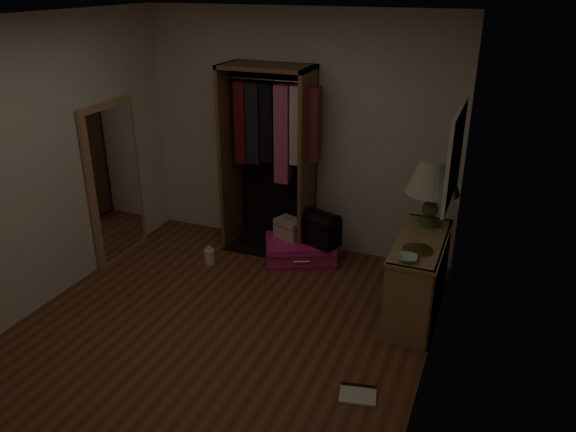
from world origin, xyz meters
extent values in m
plane|color=#5A2E19|center=(0.00, 0.00, 0.00)|extent=(4.00, 4.00, 0.00)
cube|color=beige|center=(0.00, 2.00, 1.30)|extent=(3.50, 0.02, 2.60)
cube|color=beige|center=(1.75, 0.00, 1.30)|extent=(0.02, 4.00, 2.60)
cube|color=beige|center=(-1.75, 0.00, 1.30)|extent=(0.02, 4.00, 2.60)
cube|color=white|center=(0.00, 0.00, 2.60)|extent=(3.50, 4.00, 0.01)
cube|color=silver|center=(1.73, 1.00, 1.55)|extent=(0.03, 0.96, 0.76)
cube|color=black|center=(1.73, 1.00, 1.55)|extent=(0.03, 0.90, 0.70)
cube|color=silver|center=(1.71, 1.00, 1.24)|extent=(0.01, 0.88, 0.02)
cube|color=silver|center=(1.71, 1.00, 1.32)|extent=(0.01, 0.88, 0.02)
cube|color=silver|center=(1.71, 1.00, 1.39)|extent=(0.01, 0.88, 0.02)
cube|color=silver|center=(1.71, 1.00, 1.47)|extent=(0.01, 0.88, 0.02)
cube|color=silver|center=(1.71, 1.00, 1.55)|extent=(0.01, 0.88, 0.02)
cube|color=silver|center=(1.71, 1.00, 1.63)|extent=(0.01, 0.88, 0.02)
cube|color=silver|center=(1.71, 1.00, 1.71)|extent=(0.01, 0.88, 0.02)
cube|color=silver|center=(1.71, 1.00, 1.78)|extent=(0.01, 0.88, 0.02)
cube|color=silver|center=(1.71, 1.00, 1.86)|extent=(0.01, 0.88, 0.02)
cube|color=olive|center=(1.54, 0.46, 0.38)|extent=(0.40, 0.03, 0.75)
cube|color=olive|center=(1.54, 1.54, 0.38)|extent=(0.40, 0.03, 0.75)
cube|color=olive|center=(1.54, 1.00, 0.06)|extent=(0.40, 1.04, 0.03)
cube|color=olive|center=(1.54, 1.00, 0.57)|extent=(0.40, 1.04, 0.03)
cube|color=olive|center=(1.54, 1.00, 0.73)|extent=(0.42, 1.12, 0.03)
cube|color=brown|center=(1.73, 1.00, 0.38)|extent=(0.02, 1.10, 0.75)
cube|color=olive|center=(1.53, 1.33, 0.65)|extent=(0.36, 0.38, 0.13)
cube|color=gray|center=(1.45, 0.53, 0.23)|extent=(0.16, 0.05, 0.32)
cube|color=#4C3833|center=(1.47, 0.59, 0.19)|extent=(0.20, 0.05, 0.24)
cube|color=#B7AD99|center=(1.45, 0.65, 0.23)|extent=(0.15, 0.05, 0.32)
cube|color=brown|center=(1.48, 0.70, 0.22)|extent=(0.22, 0.03, 0.30)
cube|color=#3F4C59|center=(1.45, 0.75, 0.22)|extent=(0.16, 0.05, 0.30)
cube|color=gray|center=(1.46, 0.81, 0.21)|extent=(0.19, 0.05, 0.27)
cube|color=#59594C|center=(1.45, 0.86, 0.23)|extent=(0.16, 0.04, 0.31)
cube|color=#B2724C|center=(1.47, 0.91, 0.23)|extent=(0.21, 0.04, 0.30)
cube|color=beige|center=(1.47, 0.96, 0.19)|extent=(0.20, 0.03, 0.22)
cube|color=#332D38|center=(1.47, 1.00, 0.23)|extent=(0.20, 0.04, 0.30)
cube|color=gray|center=(1.47, 1.05, 0.19)|extent=(0.19, 0.04, 0.23)
cube|color=#4C3833|center=(1.47, 1.09, 0.22)|extent=(0.20, 0.04, 0.28)
cube|color=#B7AD99|center=(1.47, 1.15, 0.19)|extent=(0.21, 0.05, 0.23)
cube|color=brown|center=(1.46, 1.20, 0.20)|extent=(0.18, 0.05, 0.24)
cube|color=#3F4C59|center=(1.45, 1.26, 0.22)|extent=(0.15, 0.03, 0.28)
cube|color=gray|center=(1.45, 1.30, 0.19)|extent=(0.16, 0.04, 0.23)
cube|color=#59594C|center=(1.45, 1.35, 0.19)|extent=(0.16, 0.04, 0.23)
cube|color=#B2724C|center=(1.47, 1.40, 0.19)|extent=(0.21, 0.03, 0.22)
cube|color=beige|center=(1.45, 1.45, 0.19)|extent=(0.15, 0.04, 0.23)
cube|color=brown|center=(-0.70, 1.74, 1.02)|extent=(0.04, 0.50, 2.05)
cube|color=brown|center=(0.20, 1.74, 1.02)|extent=(0.04, 0.50, 2.05)
cube|color=brown|center=(-0.25, 1.74, 2.03)|extent=(0.95, 0.50, 0.04)
cube|color=black|center=(-0.25, 1.98, 1.02)|extent=(0.95, 0.02, 2.05)
cube|color=black|center=(-0.25, 1.74, 0.01)|extent=(0.95, 0.50, 0.02)
cylinder|color=silver|center=(-0.25, 1.74, 1.90)|extent=(0.87, 0.02, 0.02)
cube|color=#590F19|center=(-0.54, 1.72, 1.43)|extent=(0.12, 0.10, 0.88)
cube|color=black|center=(-0.39, 1.72, 1.44)|extent=(0.15, 0.14, 0.86)
cube|color=black|center=(-0.23, 1.72, 1.46)|extent=(0.14, 0.14, 0.82)
cube|color=#BF4C72|center=(-0.06, 1.72, 1.35)|extent=(0.16, 0.14, 1.03)
cube|color=beige|center=(0.11, 1.72, 1.46)|extent=(0.15, 0.14, 0.81)
cube|color=maroon|center=(0.27, 1.72, 1.49)|extent=(0.13, 0.15, 0.75)
cube|color=tan|center=(-1.71, 1.00, 0.85)|extent=(0.05, 0.80, 1.70)
cube|color=white|center=(-1.68, 1.00, 0.85)|extent=(0.01, 0.68, 1.58)
cube|color=#E21B7D|center=(0.18, 1.60, 0.12)|extent=(0.89, 0.79, 0.23)
cube|color=silver|center=(0.18, 1.60, 0.05)|extent=(0.92, 0.82, 0.01)
cube|color=silver|center=(0.18, 1.60, 0.18)|extent=(0.92, 0.82, 0.01)
cylinder|color=silver|center=(0.30, 1.35, 0.12)|extent=(0.16, 0.09, 0.02)
cube|color=#C0B492|center=(0.04, 1.64, 0.34)|extent=(0.35, 0.30, 0.20)
cube|color=brown|center=(0.04, 1.64, 0.38)|extent=(0.36, 0.31, 0.01)
cylinder|color=silver|center=(0.04, 1.64, 0.45)|extent=(0.08, 0.04, 0.01)
cube|color=black|center=(0.43, 1.59, 0.37)|extent=(0.42, 0.35, 0.27)
cylinder|color=black|center=(0.43, 1.59, 0.51)|extent=(0.42, 0.35, 0.23)
cylinder|color=#435529|center=(1.54, 1.36, 0.77)|extent=(0.24, 0.24, 0.04)
cylinder|color=#435529|center=(1.54, 1.36, 0.81)|extent=(0.14, 0.14, 0.04)
sphere|color=#435529|center=(1.54, 1.36, 0.90)|extent=(0.17, 0.17, 0.15)
cylinder|color=#435529|center=(1.54, 1.36, 1.02)|extent=(0.06, 0.06, 0.09)
cone|color=beige|center=(1.54, 1.36, 1.22)|extent=(0.55, 0.55, 0.30)
cone|color=white|center=(1.54, 1.36, 1.22)|extent=(0.49, 0.49, 0.28)
cylinder|color=#AD8C42|center=(1.54, 0.78, 0.76)|extent=(0.33, 0.33, 0.01)
imported|color=#ABCDB1|center=(1.49, 0.57, 0.77)|extent=(0.19, 0.19, 0.04)
cylinder|color=silver|center=(-0.69, 1.15, 0.08)|extent=(0.11, 0.11, 0.16)
cylinder|color=silver|center=(-0.69, 1.15, 0.18)|extent=(0.05, 0.05, 0.04)
cube|color=beige|center=(1.35, -0.27, 0.01)|extent=(0.31, 0.27, 0.02)
cube|color=black|center=(1.33, -0.18, 0.01)|extent=(0.27, 0.09, 0.03)
camera|label=1|loc=(2.10, -3.53, 2.88)|focal=35.00mm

